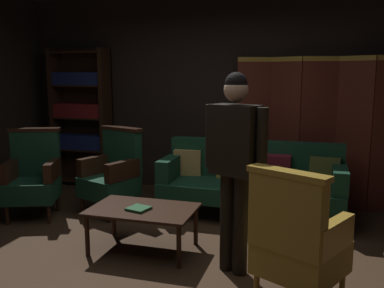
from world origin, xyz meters
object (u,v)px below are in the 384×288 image
(bookshelf, at_px, (81,115))
(book_green_cloth, at_px, (139,209))
(standing_figure, at_px, (235,155))
(armchair_wing_right, at_px, (113,173))
(armchair_wing_left, at_px, (33,176))
(velvet_couch, at_px, (252,178))
(coffee_table, at_px, (143,213))
(armchair_gilt_accent, at_px, (297,241))
(folding_screen, at_px, (318,129))

(bookshelf, xyz_separation_m, book_green_cloth, (1.83, -2.10, -0.63))
(standing_figure, bearing_deg, armchair_wing_right, 146.19)
(bookshelf, relative_size, book_green_cloth, 10.77)
(bookshelf, height_order, book_green_cloth, bookshelf)
(armchair_wing_left, height_order, book_green_cloth, armchair_wing_left)
(velvet_couch, distance_m, armchair_wing_left, 2.60)
(book_green_cloth, bearing_deg, bookshelf, 131.05)
(coffee_table, distance_m, armchair_gilt_accent, 1.57)
(folding_screen, xyz_separation_m, coffee_table, (-1.58, -2.00, -0.61))
(folding_screen, xyz_separation_m, armchair_wing_left, (-3.22, -1.44, -0.50))
(velvet_couch, distance_m, book_green_cloth, 1.62)
(folding_screen, relative_size, velvet_couch, 1.00)
(book_green_cloth, bearing_deg, armchair_wing_right, 127.54)
(velvet_couch, relative_size, book_green_cloth, 11.14)
(folding_screen, distance_m, standing_figure, 2.29)
(folding_screen, relative_size, standing_figure, 1.25)
(standing_figure, bearing_deg, coffee_table, 167.94)
(coffee_table, relative_size, book_green_cloth, 5.25)
(armchair_wing_left, bearing_deg, velvet_couch, 16.67)
(coffee_table, bearing_deg, standing_figure, -12.06)
(armchair_gilt_accent, height_order, book_green_cloth, armchair_gilt_accent)
(armchair_wing_left, relative_size, book_green_cloth, 5.46)
(folding_screen, height_order, book_green_cloth, folding_screen)
(folding_screen, relative_size, bookshelf, 1.04)
(folding_screen, distance_m, bookshelf, 3.43)
(bookshelf, xyz_separation_m, armchair_wing_left, (0.21, -1.48, -0.57))
(armchair_wing_left, bearing_deg, folding_screen, 24.03)
(velvet_couch, bearing_deg, book_green_cloth, -122.43)
(bookshelf, xyz_separation_m, coffee_table, (1.85, -2.05, -0.69))
(armchair_wing_right, height_order, standing_figure, standing_figure)
(book_green_cloth, bearing_deg, velvet_couch, 57.57)
(armchair_wing_left, xyz_separation_m, book_green_cloth, (1.62, -0.62, -0.06))
(armchair_wing_left, bearing_deg, standing_figure, -16.55)
(book_green_cloth, bearing_deg, armchair_gilt_accent, -19.31)
(armchair_gilt_accent, bearing_deg, armchair_wing_left, 159.82)
(velvet_couch, height_order, standing_figure, standing_figure)
(armchair_wing_left, distance_m, book_green_cloth, 1.74)
(armchair_wing_left, bearing_deg, armchair_gilt_accent, -20.18)
(folding_screen, xyz_separation_m, bookshelf, (-3.43, 0.05, 0.08))
(velvet_couch, distance_m, armchair_wing_right, 1.68)
(armchair_gilt_accent, height_order, armchair_wing_right, same)
(coffee_table, distance_m, standing_figure, 1.14)
(bookshelf, height_order, armchair_wing_left, bookshelf)
(folding_screen, bearing_deg, bookshelf, 179.21)
(armchair_gilt_accent, relative_size, standing_figure, 0.61)
(velvet_couch, height_order, coffee_table, velvet_couch)
(armchair_gilt_accent, distance_m, armchair_wing_right, 2.71)
(folding_screen, xyz_separation_m, armchair_gilt_accent, (-0.13, -2.57, -0.50))
(velvet_couch, height_order, book_green_cloth, velvet_couch)
(velvet_couch, xyz_separation_m, armchair_gilt_accent, (0.61, -1.88, 0.03))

